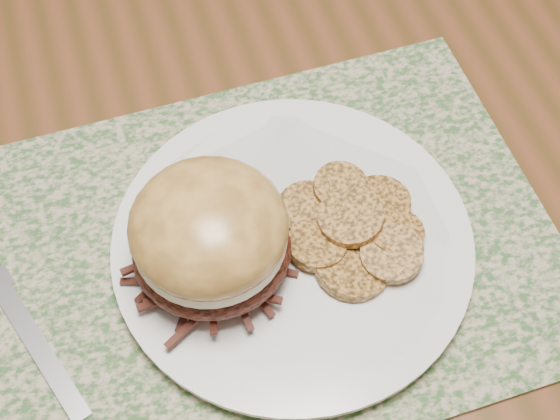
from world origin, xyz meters
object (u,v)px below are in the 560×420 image
at_px(dining_table, 26,124).
at_px(pork_sandwich, 210,237).
at_px(dinner_plate, 292,244).
at_px(fork, 24,324).

distance_m(dining_table, pork_sandwich, 0.33).
bearing_deg(pork_sandwich, dining_table, 127.19).
xyz_separation_m(dining_table, dinner_plate, (0.19, -0.26, 0.09)).
xyz_separation_m(dinner_plate, pork_sandwich, (-0.06, -0.00, 0.05)).
relative_size(dining_table, pork_sandwich, 11.17).
relative_size(dinner_plate, pork_sandwich, 1.94).
bearing_deg(dinner_plate, dining_table, 126.26).
distance_m(dinner_plate, pork_sandwich, 0.08).
xyz_separation_m(dinner_plate, fork, (-0.21, 0.00, -0.01)).
relative_size(dining_table, fork, 8.83).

